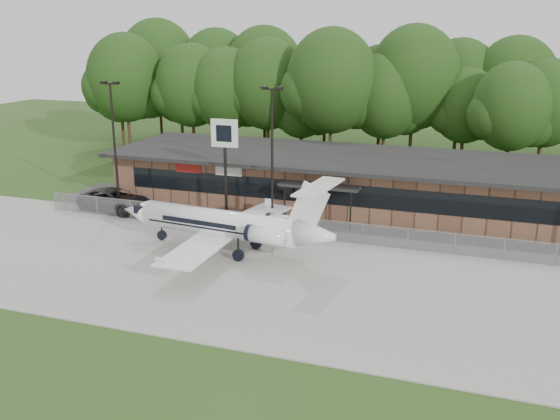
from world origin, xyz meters
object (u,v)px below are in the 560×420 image
at_px(terminal, 362,182).
at_px(business_jet, 228,225).
at_px(pole_sign, 225,144).
at_px(suv, 116,200).

bearing_deg(terminal, business_jet, -114.17).
height_order(business_jet, pole_sign, pole_sign).
distance_m(business_jet, suv, 13.77).
xyz_separation_m(terminal, pole_sign, (-8.78, -7.14, 3.76)).
relative_size(terminal, business_jet, 2.60).
bearing_deg(terminal, pole_sign, -140.88).
bearing_deg(suv, pole_sign, -79.76).
distance_m(terminal, pole_sign, 11.93).
distance_m(terminal, suv, 19.81).
xyz_separation_m(suv, pole_sign, (9.57, 0.21, 5.06)).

